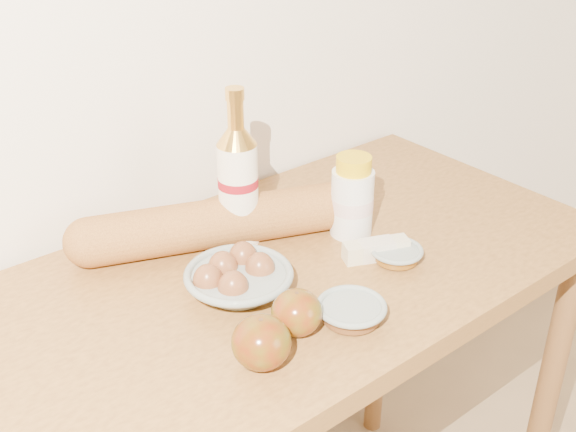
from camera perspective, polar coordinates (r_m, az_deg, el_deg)
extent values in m
cube|color=white|center=(1.34, -10.20, 16.48)|extent=(3.50, 0.02, 2.60)
cube|color=#A77236|center=(1.25, -0.87, -5.12)|extent=(1.20, 0.60, 0.04)
cylinder|color=brown|center=(1.75, 19.52, -14.29)|extent=(0.05, 0.05, 0.86)
cylinder|color=brown|center=(1.97, 7.35, -7.13)|extent=(0.05, 0.05, 0.86)
cylinder|color=white|center=(1.28, -3.94, 1.71)|extent=(0.08, 0.08, 0.19)
cylinder|color=maroon|center=(1.27, -3.97, 2.73)|extent=(0.08, 0.08, 0.02)
cone|color=gold|center=(1.23, -4.11, 6.30)|extent=(0.08, 0.08, 0.03)
cylinder|color=gold|center=(1.22, -4.17, 8.05)|extent=(0.03, 0.03, 0.05)
cylinder|color=gold|center=(1.20, -4.23, 9.61)|extent=(0.04, 0.04, 0.02)
cylinder|color=white|center=(1.32, 5.07, 1.04)|extent=(0.10, 0.10, 0.13)
cylinder|color=beige|center=(1.32, 5.07, 1.04)|extent=(0.10, 0.10, 0.03)
cylinder|color=yellow|center=(1.29, 5.22, 4.09)|extent=(0.08, 0.08, 0.03)
torus|color=gray|center=(1.17, -3.92, -4.60)|extent=(0.22, 0.22, 0.01)
ellipsoid|color=brown|center=(1.14, -4.35, -5.76)|extent=(0.06, 0.06, 0.06)
ellipsoid|color=brown|center=(1.18, -2.22, -4.28)|extent=(0.06, 0.06, 0.06)
ellipsoid|color=brown|center=(1.19, -5.16, -4.18)|extent=(0.06, 0.06, 0.06)
ellipsoid|color=brown|center=(1.16, -6.33, -5.21)|extent=(0.06, 0.06, 0.06)
ellipsoid|color=brown|center=(1.21, -3.57, -3.40)|extent=(0.06, 0.06, 0.06)
cylinder|color=#B97838|center=(1.30, -5.72, -0.56)|extent=(0.44, 0.24, 0.09)
sphere|color=#B97838|center=(1.28, -15.45, -2.02)|extent=(0.11, 0.11, 0.09)
sphere|color=#B97838|center=(1.35, 3.47, 0.84)|extent=(0.11, 0.11, 0.09)
ellipsoid|color=maroon|center=(1.02, -2.12, -9.94)|extent=(0.10, 0.10, 0.08)
cylinder|color=#482E18|center=(1.00, -2.16, -8.47)|extent=(0.01, 0.01, 0.01)
ellipsoid|color=maroon|center=(1.08, 0.70, -7.64)|extent=(0.10, 0.10, 0.07)
cylinder|color=#4C3019|center=(1.06, 0.71, -6.33)|extent=(0.01, 0.01, 0.01)
torus|color=gray|center=(1.11, 5.04, -7.12)|extent=(0.12, 0.12, 0.01)
cylinder|color=brown|center=(1.12, 5.01, -7.58)|extent=(0.10, 0.10, 0.02)
torus|color=gray|center=(1.27, 8.59, -2.68)|extent=(0.12, 0.12, 0.01)
cylinder|color=brown|center=(1.27, 8.56, -3.04)|extent=(0.10, 0.10, 0.02)
cube|color=beige|center=(1.27, 6.98, -2.65)|extent=(0.12, 0.08, 0.03)
cube|color=beige|center=(1.27, 6.98, -2.65)|extent=(0.07, 0.06, 0.03)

